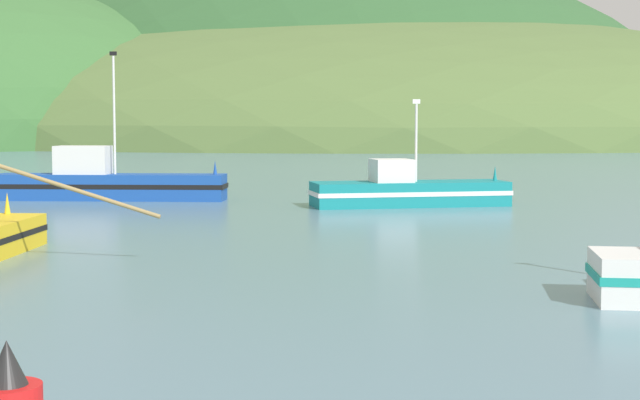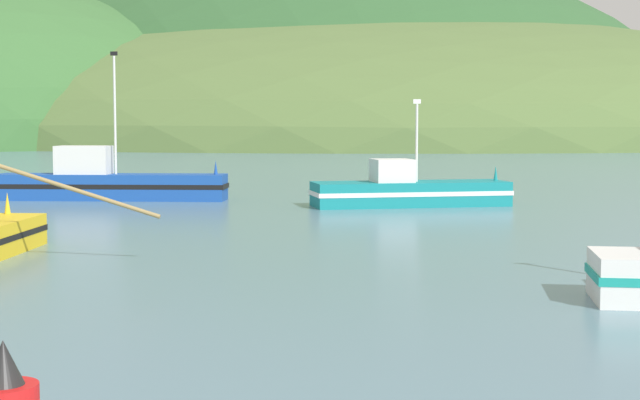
% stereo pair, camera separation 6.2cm
% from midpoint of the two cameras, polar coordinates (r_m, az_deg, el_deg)
% --- Properties ---
extents(hill_far_right, '(206.95, 165.56, 47.76)m').
position_cam_midpoint_polar(hill_far_right, '(199.26, 2.34, 3.55)').
color(hill_far_right, '#516B38').
rests_on(hill_far_right, ground).
extents(hill_far_left, '(151.68, 121.35, 73.99)m').
position_cam_midpoint_polar(hill_far_left, '(199.26, -0.42, 3.55)').
color(hill_far_left, '#2D562D').
rests_on(hill_far_left, ground).
extents(fishing_boat_blue, '(11.67, 2.09, 7.41)m').
position_cam_midpoint_polar(fishing_boat_blue, '(49.92, -12.33, 0.99)').
color(fishing_boat_blue, '#19479E').
rests_on(fishing_boat_blue, ground).
extents(fishing_boat_teal, '(9.57, 4.91, 4.97)m').
position_cam_midpoint_polar(fishing_boat_teal, '(45.54, 5.27, 0.52)').
color(fishing_boat_teal, '#147F84').
rests_on(fishing_boat_teal, ground).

